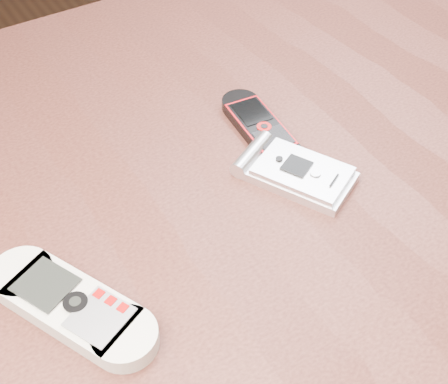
{
  "coord_description": "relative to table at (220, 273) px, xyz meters",
  "views": [
    {
      "loc": [
        -0.2,
        -0.34,
        1.16
      ],
      "look_at": [
        0.01,
        0.0,
        0.76
      ],
      "focal_mm": 50.0,
      "sensor_mm": 36.0,
      "label": 1
    }
  ],
  "objects": [
    {
      "name": "table",
      "position": [
        0.0,
        0.0,
        0.0
      ],
      "size": [
        1.2,
        0.8,
        0.75
      ],
      "color": "black",
      "rests_on": "ground"
    },
    {
      "name": "nokia_white",
      "position": [
        -0.16,
        -0.04,
        0.11
      ],
      "size": [
        0.11,
        0.16,
        0.02
      ],
      "primitive_type": "cube",
      "rotation": [
        0.0,
        0.0,
        0.44
      ],
      "color": "beige",
      "rests_on": "table"
    },
    {
      "name": "nokia_black_red",
      "position": [
        0.09,
        0.06,
        0.11
      ],
      "size": [
        0.05,
        0.13,
        0.01
      ],
      "primitive_type": "cube",
      "rotation": [
        0.0,
        0.0,
        -0.1
      ],
      "color": "black",
      "rests_on": "table"
    },
    {
      "name": "motorola_razr",
      "position": [
        0.08,
        -0.01,
        0.11
      ],
      "size": [
        0.1,
        0.13,
        0.02
      ],
      "primitive_type": "cube",
      "rotation": [
        0.0,
        0.0,
        0.47
      ],
      "color": "silver",
      "rests_on": "table"
    }
  ]
}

